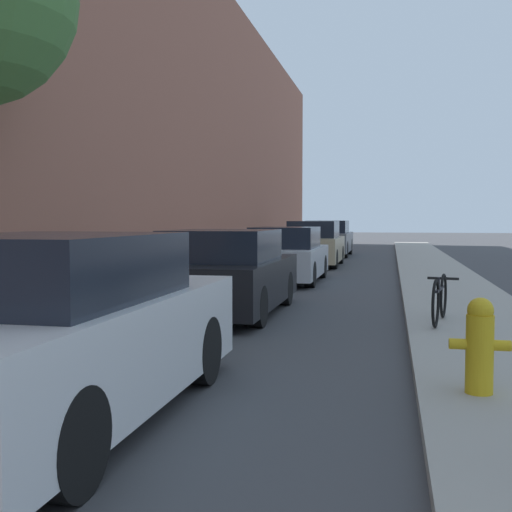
{
  "coord_description": "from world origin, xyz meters",
  "views": [
    {
      "loc": [
        1.67,
        1.32,
        1.56
      ],
      "look_at": [
        -0.6,
        12.06,
        0.92
      ],
      "focal_mm": 44.86,
      "sensor_mm": 36.0,
      "label": 1
    }
  ],
  "objects": [
    {
      "name": "ground_plane",
      "position": [
        0.0,
        16.0,
        0.0
      ],
      "size": [
        120.0,
        120.0,
        0.0
      ],
      "primitive_type": "plane",
      "color": "#3D3D3F"
    },
    {
      "name": "sidewalk_left",
      "position": [
        -2.9,
        16.0,
        0.06
      ],
      "size": [
        2.0,
        52.0,
        0.12
      ],
      "color": "#9E998E",
      "rests_on": "ground"
    },
    {
      "name": "sidewalk_right",
      "position": [
        2.9,
        16.0,
        0.06
      ],
      "size": [
        2.0,
        52.0,
        0.12
      ],
      "color": "#9E998E",
      "rests_on": "ground"
    },
    {
      "name": "building_facade_left",
      "position": [
        -4.25,
        16.0,
        4.7
      ],
      "size": [
        0.7,
        52.0,
        9.41
      ],
      "color": "#9E604C",
      "rests_on": "ground"
    },
    {
      "name": "parked_car_white",
      "position": [
        -0.82,
        5.74,
        0.69
      ],
      "size": [
        1.73,
        4.09,
        1.45
      ],
      "color": "black",
      "rests_on": "ground"
    },
    {
      "name": "parked_car_black",
      "position": [
        -1.0,
        11.43,
        0.66
      ],
      "size": [
        1.8,
        3.96,
        1.38
      ],
      "color": "black",
      "rests_on": "ground"
    },
    {
      "name": "parked_car_silver",
      "position": [
        -0.86,
        16.92,
        0.64
      ],
      "size": [
        1.71,
        3.96,
        1.36
      ],
      "color": "black",
      "rests_on": "ground"
    },
    {
      "name": "parked_car_champagne",
      "position": [
        -0.81,
        22.44,
        0.7
      ],
      "size": [
        1.72,
        4.0,
        1.49
      ],
      "color": "black",
      "rests_on": "ground"
    },
    {
      "name": "parked_car_grey",
      "position": [
        -0.92,
        28.33,
        0.72
      ],
      "size": [
        1.83,
        4.6,
        1.49
      ],
      "color": "black",
      "rests_on": "ground"
    },
    {
      "name": "fire_hydrant",
      "position": [
        2.4,
        6.8,
        0.53
      ],
      "size": [
        0.49,
        0.22,
        0.8
      ],
      "color": "gold",
      "rests_on": "sidewalk_right"
    },
    {
      "name": "bicycle",
      "position": [
        2.34,
        10.49,
        0.45
      ],
      "size": [
        0.45,
        1.56,
        0.65
      ],
      "rotation": [
        0.0,
        0.0,
        -0.18
      ],
      "color": "black",
      "rests_on": "sidewalk_right"
    }
  ]
}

